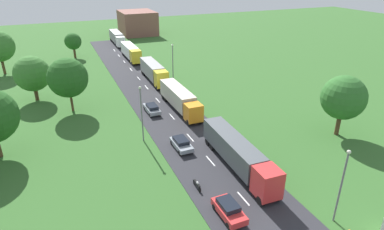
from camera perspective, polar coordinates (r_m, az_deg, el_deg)
The scene contains 19 objects.
road at distance 46.96m, azimuth -0.78°, elevation -3.44°, with size 10.00×140.00×0.06m, color #2B2B30.
lane_marking_centre at distance 43.84m, azimuth 1.13°, elevation -5.58°, with size 0.16×120.83×0.01m.
truck_lead at distance 38.94m, azimuth 8.02°, elevation -6.58°, with size 2.87×14.76×3.57m.
truck_second at distance 54.24m, azimuth -2.15°, elevation 2.91°, with size 2.59×13.24×3.49m.
truck_third at distance 68.77m, azimuth -6.68°, elevation 7.58°, with size 2.63×12.75×3.66m.
truck_fourth at distance 86.25m, azimuth -10.58°, elevation 10.77°, with size 2.51×12.59×3.51m.
truck_fifth at distance 105.08m, azimuth -12.92°, elevation 13.02°, with size 2.60×13.36×3.56m.
car_lead at distance 32.76m, azimuth 6.41°, elevation -16.00°, with size 1.93×4.13×1.52m.
car_second at distance 43.21m, azimuth -1.87°, elevation -4.96°, with size 1.93×4.16×1.39m.
car_third at distance 53.90m, azimuth -6.99°, elevation 1.15°, with size 1.86×4.43×1.44m.
motorcycle_courier at distance 36.17m, azimuth 0.87°, elevation -11.98°, with size 0.28×1.94×0.91m.
lamppost_lead at distance 32.87m, azimuth 24.59°, elevation -10.66°, with size 0.36×0.36×7.72m.
lamppost_second at distance 43.98m, azimuth -8.76°, elevation 0.65°, with size 0.36×0.36×7.97m.
lamppost_third at distance 67.52m, azimuth -3.36°, elevation 9.35°, with size 0.36×0.36×7.86m.
tree_oak at distance 91.69m, azimuth -19.98°, elevation 11.92°, with size 4.22×4.22×6.40m.
tree_birch at distance 49.35m, azimuth 24.84°, elevation 2.75°, with size 6.10×6.10×8.70m.
tree_maple at distance 63.88m, azimuth -26.04°, elevation 6.46°, with size 6.18×6.18×8.01m.
tree_lime at distance 56.20m, azimuth -20.79°, elevation 6.07°, with size 6.36×6.36×8.95m.
distant_building at distance 120.20m, azimuth -9.46°, elevation 15.54°, with size 11.40×13.63×7.77m, color brown.
Camera 1 is at (-15.50, -13.95, 22.08)m, focal length 30.69 mm.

